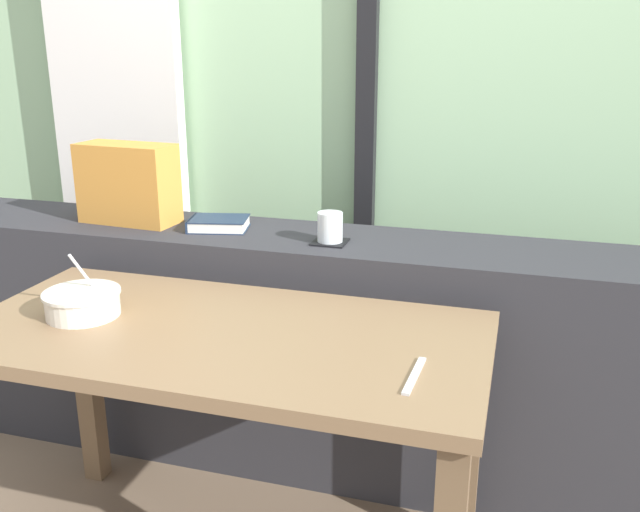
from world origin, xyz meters
TOP-DOWN VIEW (x-y plane):
  - outdoor_backdrop at (0.00, 1.15)m, footprint 4.80×0.08m
  - curtain_left_panel at (-1.01, 1.05)m, footprint 0.56×0.06m
  - window_divider_post at (0.00, 1.08)m, footprint 0.07×0.05m
  - dark_console_ledge at (0.00, 0.55)m, footprint 2.80×0.37m
  - breakfast_table at (-0.10, -0.01)m, footprint 1.27×0.62m
  - coaster_square at (0.03, 0.50)m, footprint 0.10×0.10m
  - juice_glass at (0.03, 0.50)m, footprint 0.08×0.08m
  - closed_book at (-0.36, 0.55)m, footprint 0.21×0.17m
  - throw_pillow at (-0.68, 0.55)m, footprint 0.33×0.16m
  - soup_bowl at (-0.47, -0.03)m, footprint 0.19×0.19m
  - fork_utensil at (0.38, -0.12)m, footprint 0.03×0.17m

SIDE VIEW (x-z plane):
  - dark_console_ledge at x=0.00m, z-range 0.00..0.78m
  - breakfast_table at x=-0.10m, z-range 0.24..0.94m
  - fork_utensil at x=0.38m, z-range 0.70..0.70m
  - soup_bowl at x=-0.47m, z-range 0.65..0.81m
  - coaster_square at x=0.03m, z-range 0.78..0.79m
  - closed_book at x=-0.36m, z-range 0.78..0.82m
  - juice_glass at x=0.03m, z-range 0.78..0.87m
  - throw_pillow at x=-0.68m, z-range 0.78..1.04m
  - curtain_left_panel at x=-1.01m, z-range 0.00..2.50m
  - window_divider_post at x=0.00m, z-range 0.00..2.60m
  - outdoor_backdrop at x=0.00m, z-range 0.00..2.80m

